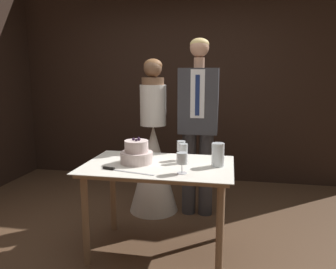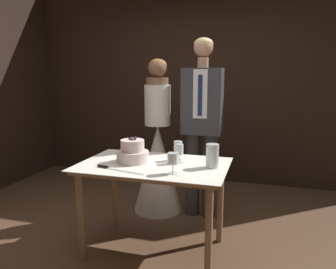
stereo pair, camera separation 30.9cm
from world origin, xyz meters
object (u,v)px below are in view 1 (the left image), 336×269
object	(u,v)px
cake_knife	(118,170)
wine_glass_near	(182,159)
hurricane_candle	(218,155)
bride	(153,158)
groom	(198,121)
wine_glass_far	(184,150)
wine_glass_middle	(181,147)
tiered_cake	(137,153)
cake_table	(159,176)

from	to	relation	value
cake_knife	wine_glass_near	bearing A→B (deg)	15.70
hurricane_candle	wine_glass_near	bearing A→B (deg)	-135.60
bride	groom	bearing A→B (deg)	-0.07
wine_glass_near	bride	xyz separation A→B (m)	(-0.47, 1.06, -0.27)
cake_knife	wine_glass_near	size ratio (longest dim) A/B	2.76
hurricane_candle	groom	world-z (taller)	groom
wine_glass_far	wine_glass_near	bearing A→B (deg)	-84.05
bride	cake_knife	bearing A→B (deg)	-91.21
wine_glass_near	wine_glass_far	size ratio (longest dim) A/B	0.98
wine_glass_middle	hurricane_candle	size ratio (longest dim) A/B	0.88
cake_knife	bride	size ratio (longest dim) A/B	0.26
tiered_cake	wine_glass_near	distance (m)	0.48
tiered_cake	wine_glass_near	size ratio (longest dim) A/B	1.71
wine_glass_far	tiered_cake	bearing A→B (deg)	-167.72
cake_table	groom	bearing A→B (deg)	73.92
cake_table	hurricane_candle	distance (m)	0.52
groom	wine_glass_middle	bearing A→B (deg)	-96.94
wine_glass_far	hurricane_candle	distance (m)	0.30
wine_glass_middle	tiered_cake	bearing A→B (deg)	-154.15
tiered_cake	cake_knife	distance (m)	0.27
cake_table	wine_glass_middle	distance (m)	0.32
wine_glass_near	bride	world-z (taller)	bride
wine_glass_near	groom	world-z (taller)	groom
hurricane_candle	bride	xyz separation A→B (m)	(-0.73, 0.81, -0.26)
tiered_cake	groom	bearing A→B (deg)	62.60
wine_glass_near	groom	xyz separation A→B (m)	(0.02, 1.06, 0.15)
wine_glass_middle	wine_glass_near	bearing A→B (deg)	-80.63
cake_table	wine_glass_far	world-z (taller)	wine_glass_far
tiered_cake	hurricane_candle	xyz separation A→B (m)	(0.68, 0.03, 0.01)
wine_glass_near	cake_knife	bearing A→B (deg)	-177.07
tiered_cake	groom	xyz separation A→B (m)	(0.43, 0.84, 0.18)
wine_glass_near	wine_glass_middle	xyz separation A→B (m)	(-0.07, 0.40, 0.01)
wine_glass_far	wine_glass_middle	bearing A→B (deg)	110.83
tiered_cake	cake_knife	world-z (taller)	tiered_cake
wine_glass_near	wine_glass_far	bearing A→B (deg)	95.95
wine_glass_middle	bride	bearing A→B (deg)	121.37
wine_glass_middle	wine_glass_far	size ratio (longest dim) A/B	1.03
tiered_cake	wine_glass_middle	xyz separation A→B (m)	(0.35, 0.17, 0.03)
wine_glass_far	cake_knife	bearing A→B (deg)	-144.23
cake_table	groom	xyz separation A→B (m)	(0.24, 0.85, 0.36)
cake_knife	groom	bearing A→B (deg)	77.60
wine_glass_near	hurricane_candle	distance (m)	0.36
wine_glass_near	hurricane_candle	bearing A→B (deg)	44.40
tiered_cake	wine_glass_far	world-z (taller)	tiered_cake
cake_table	tiered_cake	bearing A→B (deg)	177.36
cake_knife	hurricane_candle	world-z (taller)	hurricane_candle
tiered_cake	bride	bearing A→B (deg)	93.67
tiered_cake	hurricane_candle	size ratio (longest dim) A/B	1.43
cake_table	cake_knife	bearing A→B (deg)	-137.96
wine_glass_middle	bride	xyz separation A→B (m)	(-0.41, 0.67, -0.28)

